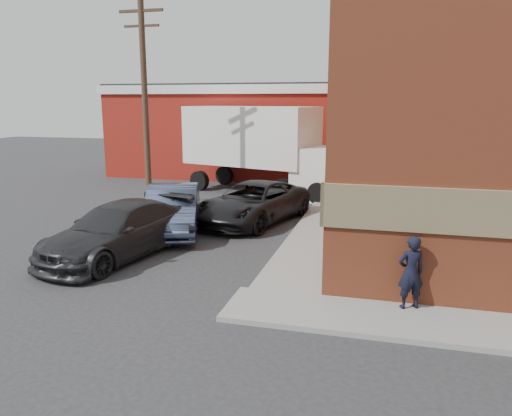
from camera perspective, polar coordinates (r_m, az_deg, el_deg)
The scene contains 9 objects.
ground at distance 12.37m, azimuth 0.48°, elevation -9.73°, with size 90.00×90.00×0.00m, color #28282B.
sidewalk_west at distance 20.75m, azimuth 8.33°, elevation -0.65°, with size 1.80×18.00×0.12m, color gray.
warehouse at distance 32.40m, azimuth -0.95°, elevation 8.96°, with size 16.30×8.30×5.60m.
utility_pole at distance 22.63m, azimuth -12.59°, elevation 12.21°, with size 2.00×0.26×9.00m.
man at distance 11.48m, azimuth 17.27°, elevation -7.04°, with size 0.60×0.39×1.65m, color black.
sedan at distance 17.97m, azimuth -9.47°, elevation -0.16°, with size 1.76×5.04×1.66m, color #333D55.
suv_a at distance 19.19m, azimuth -0.32°, elevation 0.62°, with size 2.58×5.59×1.55m, color black.
suv_b at distance 15.52m, azimuth -15.51°, elevation -2.53°, with size 2.24×5.50×1.60m, color #28282B.
box_truck at distance 25.20m, azimuth 1.01°, elevation 7.34°, with size 9.16×5.06×4.34m.
Camera 1 is at (2.87, -11.12, 4.61)m, focal length 35.00 mm.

